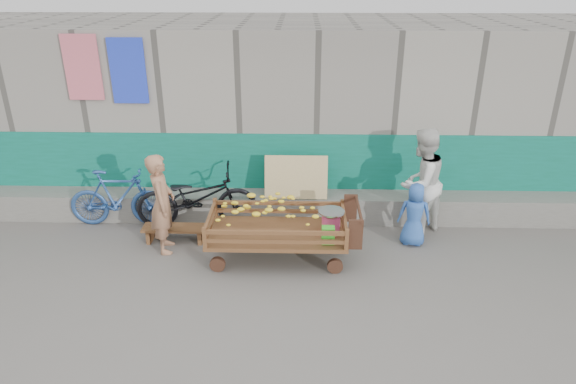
{
  "coord_description": "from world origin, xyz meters",
  "views": [
    {
      "loc": [
        0.37,
        -5.32,
        3.92
      ],
      "look_at": [
        0.2,
        1.2,
        1.0
      ],
      "focal_mm": 32.0,
      "sensor_mm": 36.0,
      "label": 1
    }
  ],
  "objects_px": {
    "bench": "(175,231)",
    "child": "(414,215)",
    "bicycle_dark": "(197,198)",
    "bicycle_blue": "(119,198)",
    "woman": "(420,183)",
    "vendor_man": "(162,204)",
    "banana_cart": "(274,221)"
  },
  "relations": [
    {
      "from": "bench",
      "to": "bicycle_dark",
      "type": "height_order",
      "value": "bicycle_dark"
    },
    {
      "from": "banana_cart",
      "to": "woman",
      "type": "bearing_deg",
      "value": 21.34
    },
    {
      "from": "child",
      "to": "bicycle_blue",
      "type": "xyz_separation_m",
      "value": [
        -4.61,
        0.49,
        -0.01
      ]
    },
    {
      "from": "vendor_man",
      "to": "woman",
      "type": "height_order",
      "value": "woman"
    },
    {
      "from": "child",
      "to": "bicycle_dark",
      "type": "distance_m",
      "value": 3.39
    },
    {
      "from": "bicycle_blue",
      "to": "banana_cart",
      "type": "bearing_deg",
      "value": -111.88
    },
    {
      "from": "vendor_man",
      "to": "bicycle_dark",
      "type": "height_order",
      "value": "vendor_man"
    },
    {
      "from": "bench",
      "to": "vendor_man",
      "type": "relative_size",
      "value": 0.65
    },
    {
      "from": "vendor_man",
      "to": "bicycle_dark",
      "type": "xyz_separation_m",
      "value": [
        0.34,
        0.76,
        -0.25
      ]
    },
    {
      "from": "bench",
      "to": "bicycle_blue",
      "type": "distance_m",
      "value": 1.16
    },
    {
      "from": "woman",
      "to": "bicycle_blue",
      "type": "relative_size",
      "value": 1.07
    },
    {
      "from": "child",
      "to": "bicycle_dark",
      "type": "xyz_separation_m",
      "value": [
        -3.35,
        0.49,
        0.01
      ]
    },
    {
      "from": "banana_cart",
      "to": "bicycle_blue",
      "type": "height_order",
      "value": "bicycle_blue"
    },
    {
      "from": "bench",
      "to": "bicycle_dark",
      "type": "relative_size",
      "value": 0.51
    },
    {
      "from": "banana_cart",
      "to": "bicycle_blue",
      "type": "xyz_separation_m",
      "value": [
        -2.55,
        0.98,
        -0.14
      ]
    },
    {
      "from": "banana_cart",
      "to": "bicycle_blue",
      "type": "distance_m",
      "value": 2.73
    },
    {
      "from": "child",
      "to": "woman",
      "type": "bearing_deg",
      "value": -100.35
    },
    {
      "from": "bench",
      "to": "bicycle_dark",
      "type": "distance_m",
      "value": 0.66
    },
    {
      "from": "banana_cart",
      "to": "bicycle_blue",
      "type": "bearing_deg",
      "value": 158.98
    },
    {
      "from": "banana_cart",
      "to": "woman",
      "type": "xyz_separation_m",
      "value": [
        2.19,
        0.86,
        0.24
      ]
    },
    {
      "from": "banana_cart",
      "to": "bench",
      "type": "bearing_deg",
      "value": 163.03
    },
    {
      "from": "child",
      "to": "bench",
      "type": "bearing_deg",
      "value": 9.3
    },
    {
      "from": "vendor_man",
      "to": "bicycle_dark",
      "type": "relative_size",
      "value": 0.79
    },
    {
      "from": "bench",
      "to": "child",
      "type": "xyz_separation_m",
      "value": [
        3.61,
        0.02,
        0.31
      ]
    },
    {
      "from": "child",
      "to": "bicycle_dark",
      "type": "bearing_deg",
      "value": 0.71
    },
    {
      "from": "banana_cart",
      "to": "child",
      "type": "height_order",
      "value": "child"
    },
    {
      "from": "banana_cart",
      "to": "child",
      "type": "bearing_deg",
      "value": 13.35
    },
    {
      "from": "bicycle_dark",
      "to": "bicycle_blue",
      "type": "xyz_separation_m",
      "value": [
        -1.26,
        0.0,
        -0.02
      ]
    },
    {
      "from": "bench",
      "to": "child",
      "type": "height_order",
      "value": "child"
    },
    {
      "from": "bench",
      "to": "bicycle_blue",
      "type": "relative_size",
      "value": 0.61
    },
    {
      "from": "bicycle_blue",
      "to": "woman",
      "type": "bearing_deg",
      "value": -92.34
    },
    {
      "from": "woman",
      "to": "bicycle_dark",
      "type": "distance_m",
      "value": 3.5
    }
  ]
}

